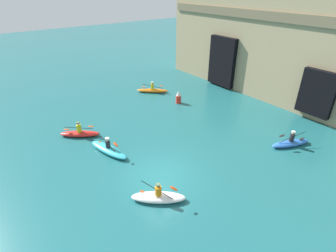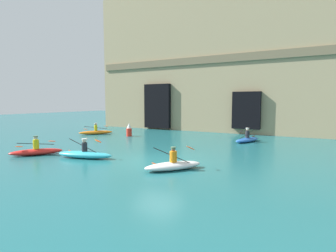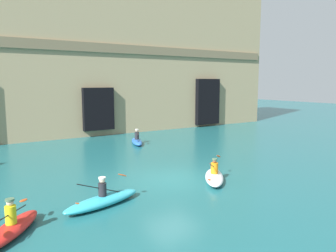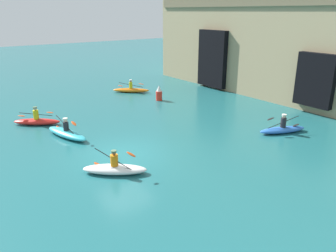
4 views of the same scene
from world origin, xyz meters
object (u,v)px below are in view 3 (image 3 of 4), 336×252
at_px(kayak_cyan, 103,200).
at_px(kayak_red, 12,228).
at_px(kayak_white, 214,176).
at_px(kayak_blue, 137,141).

height_order(kayak_cyan, kayak_red, kayak_red).
height_order(kayak_white, kayak_red, kayak_red).
distance_m(kayak_blue, kayak_red, 14.99).
bearing_deg(kayak_red, kayak_blue, 175.22).
relative_size(kayak_cyan, kayak_red, 1.22).
bearing_deg(kayak_white, kayak_blue, -148.33).
distance_m(kayak_cyan, kayak_white, 5.56).
bearing_deg(kayak_red, kayak_cyan, 140.25).
relative_size(kayak_white, kayak_red, 0.98).
bearing_deg(kayak_cyan, kayak_white, 166.19).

